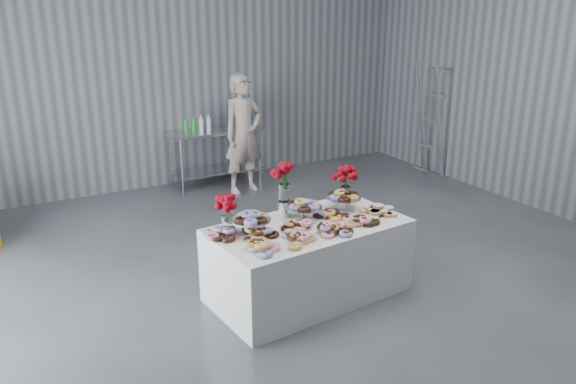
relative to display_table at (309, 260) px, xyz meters
name	(u,v)px	position (x,y,z in m)	size (l,w,h in m)	color
ground	(335,305)	(0.12, -0.31, -0.38)	(9.00, 9.00, 0.00)	#383B40
room_walls	(311,21)	(-0.16, -0.24, 2.26)	(8.04, 9.04, 4.02)	gray
display_table	(309,260)	(0.00, 0.00, 0.00)	(1.90, 1.00, 0.75)	white
prep_table	(216,147)	(0.55, 3.79, 0.24)	(1.50, 0.60, 0.90)	silver
donut_mounds	(312,222)	(0.00, -0.05, 0.42)	(1.80, 0.80, 0.09)	#E9BC55
cake_stand_left	(252,218)	(-0.56, 0.10, 0.52)	(0.36, 0.36, 0.17)	silver
cake_stand_mid	(304,206)	(0.04, 0.15, 0.52)	(0.36, 0.36, 0.17)	silver
cake_stand_right	(344,196)	(0.53, 0.20, 0.52)	(0.36, 0.36, 0.17)	silver
danish_pile	(378,209)	(0.76, -0.08, 0.43)	(0.48, 0.48, 0.11)	white
bouquet_left	(227,204)	(-0.77, 0.18, 0.67)	(0.26, 0.26, 0.42)	white
bouquet_right	(346,176)	(0.67, 0.37, 0.67)	(0.26, 0.26, 0.42)	white
bouquet_center	(284,179)	(-0.08, 0.34, 0.75)	(0.26, 0.26, 0.57)	silver
water_jug	(244,111)	(1.05, 3.79, 0.77)	(0.28, 0.28, 0.55)	#397BC3
drink_bottles	(197,124)	(0.23, 3.69, 0.66)	(0.54, 0.08, 0.27)	#268C33
person	(243,134)	(0.81, 3.28, 0.53)	(0.66, 0.43, 1.80)	#CC8C93
stepladder	(430,120)	(3.87, 2.58, 0.56)	(0.24, 0.47, 1.87)	silver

